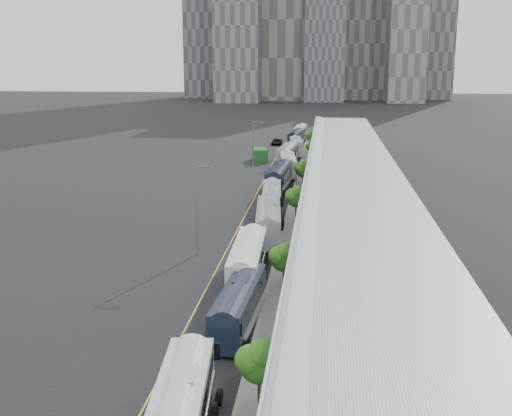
# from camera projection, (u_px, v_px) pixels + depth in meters

# --- Properties ---
(sidewalk) EXTENTS (10.00, 170.00, 0.12)m
(sidewalk) POSITION_uv_depth(u_px,v_px,m) (322.00, 224.00, 82.86)
(sidewalk) COLOR gray
(sidewalk) RESTS_ON ground
(lane_line) EXTENTS (0.12, 160.00, 0.02)m
(lane_line) POSITION_uv_depth(u_px,v_px,m) (241.00, 222.00, 83.97)
(lane_line) COLOR gold
(lane_line) RESTS_ON ground
(depot) EXTENTS (12.45, 160.40, 7.20)m
(depot) POSITION_uv_depth(u_px,v_px,m) (354.00, 199.00, 81.66)
(depot) COLOR gray
(depot) RESTS_ON ground
(skyline) EXTENTS (145.00, 64.00, 120.00)m
(skyline) POSITION_uv_depth(u_px,v_px,m) (305.00, 1.00, 333.38)
(skyline) COLOR slate
(skyline) RESTS_ON ground
(bus_1) EXTENTS (3.15, 12.39, 3.59)m
(bus_1) POSITION_uv_depth(u_px,v_px,m) (239.00, 309.00, 50.83)
(bus_1) COLOR black
(bus_1) RESTS_ON ground
(bus_2) EXTENTS (3.18, 13.72, 3.99)m
(bus_2) POSITION_uv_depth(u_px,v_px,m) (248.00, 265.00, 61.25)
(bus_2) COLOR white
(bus_2) RESTS_ON ground
(bus_3) EXTENTS (3.94, 14.13, 4.08)m
(bus_3) POSITION_uv_depth(u_px,v_px,m) (268.00, 224.00, 76.13)
(bus_3) COLOR gray
(bus_3) RESTS_ON ground
(bus_4) EXTENTS (3.43, 12.66, 3.66)m
(bus_4) POSITION_uv_depth(u_px,v_px,m) (272.00, 200.00, 90.22)
(bus_4) COLOR #91939A
(bus_4) RESTS_ON ground
(bus_5) EXTENTS (3.60, 14.05, 4.07)m
(bus_5) POSITION_uv_depth(u_px,v_px,m) (279.00, 179.00, 104.73)
(bus_5) COLOR black
(bus_5) RESTS_ON ground
(bus_6) EXTENTS (3.94, 13.37, 3.85)m
(bus_6) POSITION_uv_depth(u_px,v_px,m) (288.00, 167.00, 117.99)
(bus_6) COLOR silver
(bus_6) RESTS_ON ground
(bus_7) EXTENTS (3.96, 13.80, 3.98)m
(bus_7) POSITION_uv_depth(u_px,v_px,m) (288.00, 156.00, 131.11)
(bus_7) COLOR gray
(bus_7) RESTS_ON ground
(bus_8) EXTENTS (3.63, 12.80, 3.69)m
(bus_8) POSITION_uv_depth(u_px,v_px,m) (296.00, 148.00, 143.76)
(bus_8) COLOR #A1A3AA
(bus_8) RESTS_ON ground
(bus_9) EXTENTS (3.83, 12.94, 3.73)m
(bus_9) POSITION_uv_depth(u_px,v_px,m) (296.00, 139.00, 159.73)
(bus_9) COLOR black
(bus_9) RESTS_ON ground
(bus_10) EXTENTS (3.20, 13.29, 3.86)m
(bus_10) POSITION_uv_depth(u_px,v_px,m) (300.00, 134.00, 170.61)
(bus_10) COLOR silver
(bus_10) RESTS_ON ground
(tree_0) EXTENTS (2.47, 2.47, 4.72)m
(tree_0) POSITION_uv_depth(u_px,v_px,m) (259.00, 358.00, 38.11)
(tree_0) COLOR black
(tree_0) RESTS_ON ground
(tree_1) EXTENTS (2.42, 2.42, 4.26)m
(tree_1) POSITION_uv_depth(u_px,v_px,m) (284.00, 255.00, 59.58)
(tree_1) COLOR black
(tree_1) RESTS_ON ground
(tree_2) EXTENTS (2.48, 2.48, 4.81)m
(tree_2) POSITION_uv_depth(u_px,v_px,m) (296.00, 195.00, 83.58)
(tree_2) COLOR black
(tree_2) RESTS_ON ground
(tree_3) EXTENTS (2.58, 2.58, 4.31)m
(tree_3) POSITION_uv_depth(u_px,v_px,m) (303.00, 168.00, 108.39)
(tree_3) COLOR black
(tree_3) RESTS_ON ground
(tree_4) EXTENTS (1.51, 1.51, 4.14)m
(tree_4) POSITION_uv_depth(u_px,v_px,m) (310.00, 147.00, 132.15)
(tree_4) COLOR black
(tree_4) RESTS_ON ground
(tree_5) EXTENTS (2.15, 2.15, 4.06)m
(tree_5) POSITION_uv_depth(u_px,v_px,m) (311.00, 135.00, 156.20)
(tree_5) COLOR black
(tree_5) RESTS_ON ground
(street_lamp_near) EXTENTS (2.04, 0.22, 9.84)m
(street_lamp_near) POSITION_uv_depth(u_px,v_px,m) (198.00, 205.00, 68.79)
(street_lamp_near) COLOR #59595E
(street_lamp_near) RESTS_ON ground
(street_lamp_far) EXTENTS (2.04, 0.22, 9.11)m
(street_lamp_far) POSITION_uv_depth(u_px,v_px,m) (254.00, 141.00, 126.02)
(street_lamp_far) COLOR #59595E
(street_lamp_far) RESTS_ON ground
(shipping_container) EXTENTS (3.89, 6.04, 2.68)m
(shipping_container) POSITION_uv_depth(u_px,v_px,m) (260.00, 155.00, 134.40)
(shipping_container) COLOR #16491B
(shipping_container) RESTS_ON ground
(suv) EXTENTS (2.56, 5.36, 1.47)m
(suv) POSITION_uv_depth(u_px,v_px,m) (277.00, 142.00, 160.79)
(suv) COLOR black
(suv) RESTS_ON ground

